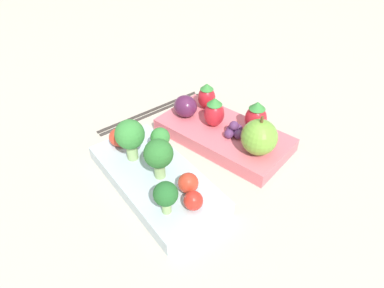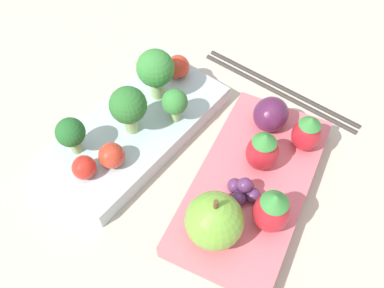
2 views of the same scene
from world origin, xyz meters
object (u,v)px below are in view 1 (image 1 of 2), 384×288
(bento_box_savoury, at_px, (156,179))
(broccoli_floret_3, at_px, (166,195))
(broccoli_floret_1, at_px, (130,136))
(strawberry_1, at_px, (256,117))
(cherry_tomato_1, at_px, (118,137))
(plum, at_px, (186,106))
(cherry_tomato_2, at_px, (193,201))
(cherry_tomato_0, at_px, (188,183))
(strawberry_0, at_px, (214,112))
(broccoli_floret_0, at_px, (158,154))
(apple, at_px, (259,137))
(strawberry_2, at_px, (207,96))
(grape_cluster, at_px, (234,130))
(bento_box_fruit, at_px, (223,135))
(chopsticks_pair, at_px, (151,111))
(broccoli_floret_2, at_px, (160,138))

(bento_box_savoury, bearing_deg, broccoli_floret_3, 154.30)
(broccoli_floret_1, xyz_separation_m, strawberry_1, (-0.08, -0.18, -0.01))
(strawberry_1, bearing_deg, cherry_tomato_1, 57.46)
(bento_box_savoury, bearing_deg, plum, -58.41)
(cherry_tomato_2, bearing_deg, cherry_tomato_1, -0.17)
(cherry_tomato_0, relative_size, strawberry_0, 0.54)
(broccoli_floret_0, height_order, strawberry_1, broccoli_floret_0)
(bento_box_savoury, height_order, strawberry_0, strawberry_0)
(apple, bearing_deg, cherry_tomato_0, 85.24)
(strawberry_1, bearing_deg, bento_box_savoury, 80.78)
(bento_box_savoury, xyz_separation_m, broccoli_floret_1, (0.05, 0.00, 0.05))
(broccoli_floret_0, distance_m, strawberry_1, 0.18)
(bento_box_savoury, height_order, strawberry_2, strawberry_2)
(strawberry_0, distance_m, grape_cluster, 0.04)
(cherry_tomato_0, relative_size, strawberry_1, 0.51)
(broccoli_floret_1, relative_size, cherry_tomato_1, 2.27)
(apple, xyz_separation_m, strawberry_0, (0.09, -0.00, -0.00))
(bento_box_fruit, relative_size, cherry_tomato_0, 8.26)
(chopsticks_pair, bearing_deg, broccoli_floret_1, 133.42)
(broccoli_floret_3, xyz_separation_m, grape_cluster, (0.05, -0.17, -0.02))
(broccoli_floret_2, bearing_deg, broccoli_floret_3, 145.11)
(strawberry_0, xyz_separation_m, plum, (0.05, 0.02, -0.01))
(cherry_tomato_1, xyz_separation_m, plum, (-0.01, -0.13, 0.00))
(bento_box_savoury, bearing_deg, cherry_tomato_0, -167.57)
(bento_box_fruit, bearing_deg, cherry_tomato_2, 120.63)
(cherry_tomato_1, distance_m, apple, 0.21)
(chopsticks_pair, bearing_deg, cherry_tomato_0, 155.64)
(bento_box_savoury, relative_size, strawberry_1, 4.25)
(bento_box_fruit, xyz_separation_m, strawberry_2, (0.06, -0.02, 0.03))
(apple, bearing_deg, broccoli_floret_2, 48.50)
(broccoli_floret_1, bearing_deg, cherry_tomato_2, -179.22)
(strawberry_2, bearing_deg, plum, 82.71)
(broccoli_floret_1, xyz_separation_m, broccoli_floret_3, (-0.11, 0.03, -0.01))
(cherry_tomato_2, bearing_deg, cherry_tomato_0, -29.71)
(bento_box_fruit, height_order, chopsticks_pair, bento_box_fruit)
(broccoli_floret_0, bearing_deg, cherry_tomato_2, 176.74)
(bento_box_savoury, relative_size, apple, 3.58)
(broccoli_floret_1, relative_size, strawberry_1, 1.21)
(broccoli_floret_0, relative_size, cherry_tomato_2, 2.44)
(chopsticks_pair, bearing_deg, broccoli_floret_2, 149.52)
(cherry_tomato_2, relative_size, plum, 0.61)
(cherry_tomato_2, bearing_deg, chopsticks_pair, -24.98)
(cherry_tomato_2, xyz_separation_m, strawberry_0, (0.11, -0.14, 0.01))
(bento_box_fruit, height_order, broccoli_floret_0, broccoli_floret_0)
(broccoli_floret_2, bearing_deg, strawberry_1, -111.56)
(broccoli_floret_1, xyz_separation_m, apple, (-0.11, -0.14, -0.01))
(bento_box_fruit, height_order, cherry_tomato_1, cherry_tomato_1)
(broccoli_floret_3, bearing_deg, plum, -47.90)
(cherry_tomato_0, height_order, strawberry_2, strawberry_2)
(cherry_tomato_1, bearing_deg, chopsticks_pair, -58.98)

